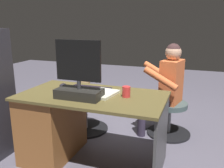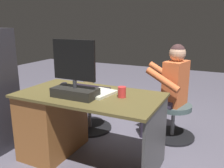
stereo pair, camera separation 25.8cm
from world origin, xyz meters
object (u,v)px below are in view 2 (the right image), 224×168
at_px(office_chair_teddy, 90,112).
at_px(person, 169,84).
at_px(computer_mouse, 64,84).
at_px(tv_remote, 69,89).
at_px(monitor, 75,81).
at_px(cup, 122,92).
at_px(keyboard, 90,88).
at_px(teddy_bear, 90,88).
at_px(desk, 61,120).
at_px(visitor_chair, 173,119).

bearing_deg(office_chair_teddy, person, -167.14).
relative_size(computer_mouse, tv_remote, 0.64).
xyz_separation_m(monitor, computer_mouse, (0.34, -0.29, -0.13)).
height_order(cup, tv_remote, cup).
xyz_separation_m(tv_remote, person, (-0.81, -0.86, -0.06)).
height_order(keyboard, cup, cup).
relative_size(computer_mouse, office_chair_teddy, 0.17).
bearing_deg(teddy_bear, keyboard, 121.42).
bearing_deg(keyboard, desk, 31.58).
bearing_deg(monitor, cup, -155.45).
bearing_deg(cup, tv_remote, 1.41).
distance_m(tv_remote, teddy_bear, 0.68).
bearing_deg(visitor_chair, cup, 70.16).
xyz_separation_m(keyboard, office_chair_teddy, (0.31, -0.50, -0.49)).
bearing_deg(keyboard, person, -132.35).
bearing_deg(visitor_chair, person, 12.86).
relative_size(computer_mouse, visitor_chair, 0.18).
distance_m(cup, tv_remote, 0.57).
bearing_deg(cup, teddy_bear, -41.04).
bearing_deg(tv_remote, office_chair_teddy, -101.76).
relative_size(keyboard, teddy_bear, 1.36).
bearing_deg(keyboard, cup, 163.33).
bearing_deg(person, computer_mouse, 37.10).
bearing_deg(teddy_bear, monitor, 112.73).
bearing_deg(keyboard, tv_remote, 41.99).
relative_size(computer_mouse, cup, 0.97).
bearing_deg(visitor_chair, desk, 42.14).
distance_m(desk, teddy_bear, 0.70).
distance_m(monitor, keyboard, 0.33).
bearing_deg(person, teddy_bear, 12.27).
xyz_separation_m(office_chair_teddy, teddy_bear, (0.00, -0.01, 0.33)).
relative_size(computer_mouse, teddy_bear, 0.31).
bearing_deg(person, keyboard, 47.65).
distance_m(office_chair_teddy, teddy_bear, 0.33).
relative_size(office_chair_teddy, teddy_bear, 1.85).
bearing_deg(tv_remote, monitor, 112.76).
height_order(desk, tv_remote, tv_remote).
relative_size(monitor, person, 0.46).
relative_size(desk, visitor_chair, 2.56).
height_order(computer_mouse, teddy_bear, computer_mouse).
height_order(desk, visitor_chair, desk).
distance_m(desk, office_chair_teddy, 0.68).
relative_size(desk, computer_mouse, 14.34).
distance_m(keyboard, tv_remote, 0.21).
height_order(desk, computer_mouse, computer_mouse).
relative_size(teddy_bear, person, 0.27).
relative_size(monitor, computer_mouse, 5.41).
xyz_separation_m(tv_remote, office_chair_teddy, (0.16, -0.64, -0.49)).
distance_m(desk, monitor, 0.58).
xyz_separation_m(desk, computer_mouse, (0.05, -0.15, 0.35)).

